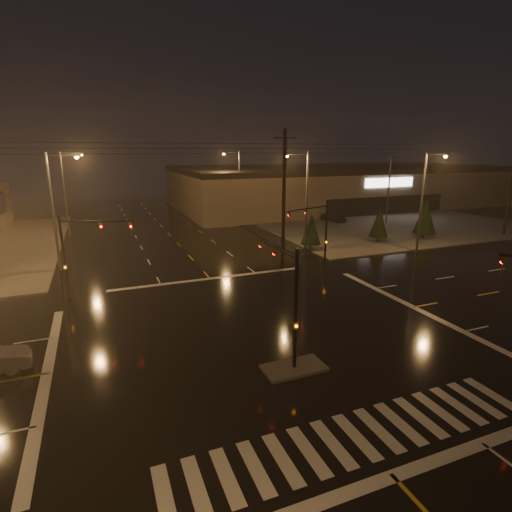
% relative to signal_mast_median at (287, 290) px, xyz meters
% --- Properties ---
extents(ground, '(140.00, 140.00, 0.00)m').
position_rel_signal_mast_median_xyz_m(ground, '(-0.00, 3.07, -3.75)').
color(ground, black).
rests_on(ground, ground).
extents(sidewalk_ne, '(36.00, 36.00, 0.12)m').
position_rel_signal_mast_median_xyz_m(sidewalk_ne, '(30.00, 33.07, -3.69)').
color(sidewalk_ne, '#45433E').
rests_on(sidewalk_ne, ground).
extents(median_island, '(3.00, 1.60, 0.15)m').
position_rel_signal_mast_median_xyz_m(median_island, '(-0.00, -0.93, -3.68)').
color(median_island, '#45433E').
rests_on(median_island, ground).
extents(crosswalk, '(15.00, 2.60, 0.01)m').
position_rel_signal_mast_median_xyz_m(crosswalk, '(-0.00, -5.93, -3.75)').
color(crosswalk, beige).
rests_on(crosswalk, ground).
extents(stop_bar_near, '(16.00, 0.50, 0.01)m').
position_rel_signal_mast_median_xyz_m(stop_bar_near, '(-0.00, -7.93, -3.75)').
color(stop_bar_near, beige).
rests_on(stop_bar_near, ground).
extents(stop_bar_far, '(16.00, 0.50, 0.01)m').
position_rel_signal_mast_median_xyz_m(stop_bar_far, '(-0.00, 14.07, -3.75)').
color(stop_bar_far, beige).
rests_on(stop_bar_far, ground).
extents(parking_lot, '(50.00, 24.00, 0.08)m').
position_rel_signal_mast_median_xyz_m(parking_lot, '(35.00, 31.07, -3.71)').
color(parking_lot, black).
rests_on(parking_lot, ground).
extents(retail_building, '(60.20, 28.30, 7.20)m').
position_rel_signal_mast_median_xyz_m(retail_building, '(35.00, 49.06, 0.09)').
color(retail_building, brown).
rests_on(retail_building, ground).
extents(signal_mast_median, '(0.25, 4.59, 6.00)m').
position_rel_signal_mast_median_xyz_m(signal_mast_median, '(0.00, 0.00, 0.00)').
color(signal_mast_median, black).
rests_on(signal_mast_median, ground).
extents(signal_mast_ne, '(4.84, 1.86, 6.00)m').
position_rel_signal_mast_median_xyz_m(signal_mast_ne, '(9.50, 13.21, 0.04)').
color(signal_mast_ne, black).
rests_on(signal_mast_ne, ground).
extents(signal_mast_nw, '(4.84, 1.86, 6.00)m').
position_rel_signal_mast_median_xyz_m(signal_mast_nw, '(-9.50, 13.21, 0.04)').
color(signal_mast_nw, black).
rests_on(signal_mast_nw, ground).
extents(streetlight_1, '(2.77, 0.32, 10.00)m').
position_rel_signal_mast_median_xyz_m(streetlight_1, '(-11.18, 21.07, 2.05)').
color(streetlight_1, '#38383A').
rests_on(streetlight_1, ground).
extents(streetlight_2, '(2.77, 0.32, 10.00)m').
position_rel_signal_mast_median_xyz_m(streetlight_2, '(-11.18, 37.07, 2.05)').
color(streetlight_2, '#38383A').
rests_on(streetlight_2, ground).
extents(streetlight_3, '(2.77, 0.32, 10.00)m').
position_rel_signal_mast_median_xyz_m(streetlight_3, '(11.18, 19.07, 2.05)').
color(streetlight_3, '#38383A').
rests_on(streetlight_3, ground).
extents(streetlight_4, '(2.77, 0.32, 10.00)m').
position_rel_signal_mast_median_xyz_m(streetlight_4, '(11.18, 39.07, 2.05)').
color(streetlight_4, '#38383A').
rests_on(streetlight_4, ground).
extents(streetlight_6, '(0.32, 2.77, 10.00)m').
position_rel_signal_mast_median_xyz_m(streetlight_6, '(22.00, 14.26, 2.05)').
color(streetlight_6, '#38383A').
rests_on(streetlight_6, ground).
extents(utility_pole_1, '(2.20, 0.32, 12.00)m').
position_rel_signal_mast_median_xyz_m(utility_pole_1, '(8.00, 17.07, 2.38)').
color(utility_pole_1, black).
rests_on(utility_pole_1, ground).
extents(utility_pole_2, '(2.20, 0.32, 12.00)m').
position_rel_signal_mast_median_xyz_m(utility_pole_2, '(38.00, 17.07, 2.38)').
color(utility_pole_2, black).
rests_on(utility_pole_2, ground).
extents(conifer_0, '(2.10, 2.10, 3.98)m').
position_rel_signal_mast_median_xyz_m(conifer_0, '(12.28, 19.31, -1.42)').
color(conifer_0, black).
rests_on(conifer_0, ground).
extents(conifer_1, '(2.09, 2.09, 3.96)m').
position_rel_signal_mast_median_xyz_m(conifer_1, '(21.17, 19.68, -1.42)').
color(conifer_1, black).
rests_on(conifer_1, ground).
extents(conifer_2, '(2.55, 2.55, 4.68)m').
position_rel_signal_mast_median_xyz_m(conifer_2, '(27.36, 19.21, -1.06)').
color(conifer_2, black).
rests_on(conifer_2, ground).
extents(car_parked, '(2.64, 4.42, 1.41)m').
position_rel_signal_mast_median_xyz_m(car_parked, '(23.80, 32.98, -3.05)').
color(car_parked, black).
rests_on(car_parked, ground).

